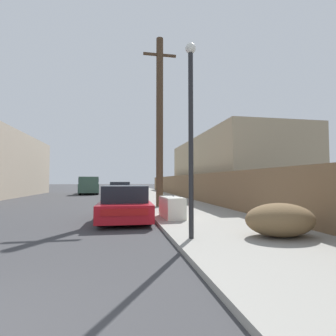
% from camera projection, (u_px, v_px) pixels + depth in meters
% --- Properties ---
extents(sidewalk_curb, '(4.20, 63.00, 0.12)m').
position_uv_depth(sidewalk_curb, '(153.00, 195.00, 25.96)').
color(sidewalk_curb, gray).
rests_on(sidewalk_curb, ground).
extents(discarded_fridge, '(0.73, 1.65, 0.79)m').
position_uv_depth(discarded_fridge, '(172.00, 207.00, 9.71)').
color(discarded_fridge, silver).
rests_on(discarded_fridge, sidewalk_curb).
extents(parked_sports_car_red, '(1.95, 4.58, 1.30)m').
position_uv_depth(parked_sports_car_red, '(125.00, 204.00, 9.97)').
color(parked_sports_car_red, red).
rests_on(parked_sports_car_red, ground).
extents(car_parked_mid, '(1.79, 4.68, 1.38)m').
position_uv_depth(car_parked_mid, '(120.00, 191.00, 21.89)').
color(car_parked_mid, silver).
rests_on(car_parked_mid, ground).
extents(pickup_truck, '(2.49, 5.44, 1.89)m').
position_uv_depth(pickup_truck, '(89.00, 186.00, 28.61)').
color(pickup_truck, '#385647').
rests_on(pickup_truck, ground).
extents(utility_pole, '(1.80, 0.38, 9.16)m').
position_uv_depth(utility_pole, '(160.00, 120.00, 14.13)').
color(utility_pole, '#4C3826').
rests_on(utility_pole, sidewalk_curb).
extents(street_lamp, '(0.26, 0.26, 4.76)m').
position_uv_depth(street_lamp, '(191.00, 124.00, 6.36)').
color(street_lamp, '#232326').
rests_on(street_lamp, sidewalk_curb).
extents(brush_pile, '(1.74, 1.28, 0.82)m').
position_uv_depth(brush_pile, '(280.00, 220.00, 6.43)').
color(brush_pile, brown).
rests_on(brush_pile, sidewalk_curb).
extents(wooden_fence, '(0.08, 37.56, 1.83)m').
position_uv_depth(wooden_fence, '(186.00, 186.00, 21.01)').
color(wooden_fence, brown).
rests_on(wooden_fence, sidewalk_curb).
extents(building_right_house, '(6.00, 15.20, 5.01)m').
position_uv_depth(building_right_house, '(228.00, 169.00, 22.11)').
color(building_right_house, tan).
rests_on(building_right_house, ground).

